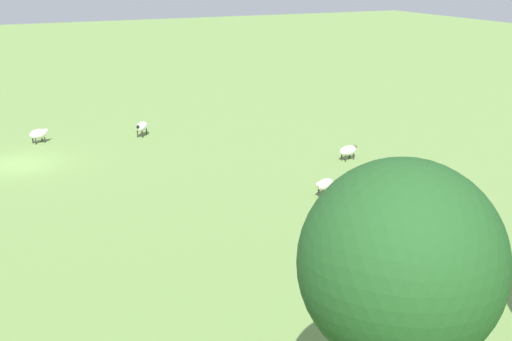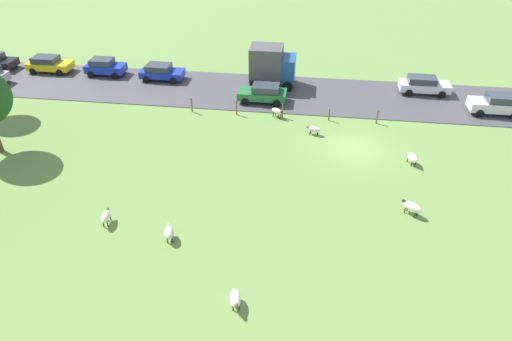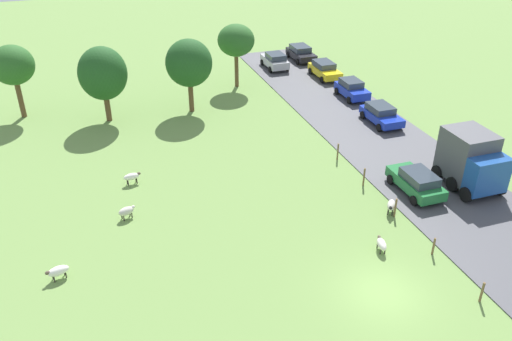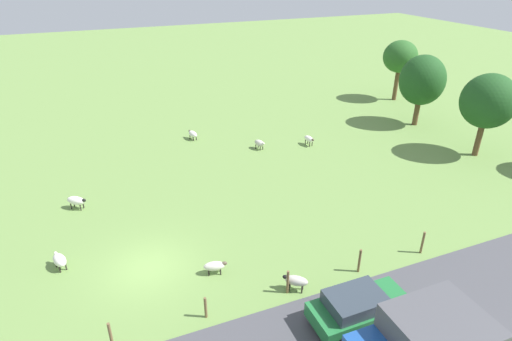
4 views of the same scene
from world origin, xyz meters
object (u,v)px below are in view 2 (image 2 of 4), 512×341
car_6 (497,104)px  car_8 (263,93)px  sheep_3 (235,299)px  truck_0 (272,66)px  car_3 (49,64)px  sheep_2 (277,111)px  sheep_0 (412,207)px  car_4 (105,67)px  sheep_6 (314,129)px  car_2 (161,72)px  sheep_4 (106,216)px  sheep_1 (413,158)px  sheep_5 (169,233)px  car_1 (424,85)px

car_6 → car_8: (-0.30, 19.51, -0.05)m
sheep_3 → truck_0: (25.52, 0.98, 1.48)m
car_3 → sheep_2: bearing=-105.9°
sheep_0 → car_4: (17.89, 26.75, 0.34)m
sheep_6 → truck_0: truck_0 is taller
sheep_6 → car_2: size_ratio=0.29×
car_8 → sheep_6: bearing=-138.6°
car_2 → sheep_6: bearing=-120.3°
sheep_4 → car_8: (17.12, -7.07, 0.33)m
sheep_4 → truck_0: bearing=-19.6°
truck_0 → car_4: truck_0 is taller
sheep_1 → car_4: size_ratio=0.30×
car_2 → sheep_3: bearing=-155.4°
car_2 → car_6: (-3.24, -29.85, 0.07)m
sheep_5 → car_2: (21.47, 7.27, 0.34)m
sheep_4 → car_6: car_6 is taller
car_4 → car_1: bearing=-90.6°
sheep_2 → sheep_5: 15.89m
sheep_5 → car_3: 29.08m
sheep_0 → car_2: size_ratio=0.31×
sheep_0 → sheep_1: 5.62m
sheep_0 → sheep_6: (8.76, 5.96, -0.10)m
sheep_0 → sheep_3: bearing=130.6°
sheep_4 → car_4: (21.07, 9.16, 0.36)m
sheep_6 → car_3: bearing=71.0°
sheep_1 → sheep_6: sheep_1 is taller
sheep_2 → car_2: car_2 is taller
sheep_2 → truck_0: 6.63m
sheep_4 → truck_0: (20.78, -7.39, 1.42)m
sheep_2 → car_2: bearing=62.2°
sheep_3 → car_6: car_6 is taller
sheep_2 → car_1: bearing=-63.5°
car_1 → car_3: (0.36, 36.37, -0.00)m
sheep_3 → car_2: bearing=24.6°
sheep_1 → sheep_0: bearing=170.7°
truck_0 → car_2: size_ratio=1.01×
car_3 → car_2: bearing=-92.3°
sheep_0 → car_8: size_ratio=0.30×
car_4 → sheep_1: bearing=-114.1°
sheep_0 → car_6: 16.84m
sheep_3 → car_2: car_2 is taller
sheep_3 → sheep_6: 16.99m
sheep_4 → sheep_5: sheep_4 is taller
sheep_5 → car_1: (21.58, -17.29, 0.37)m
sheep_1 → sheep_2: (5.69, 9.94, 0.04)m
car_3 → car_6: 41.83m
truck_0 → sheep_0: bearing=-149.9°
sheep_6 → car_4: (9.13, 20.79, 0.44)m
sheep_2 → truck_0: truck_0 is taller
sheep_5 → sheep_3: bearing=-131.9°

